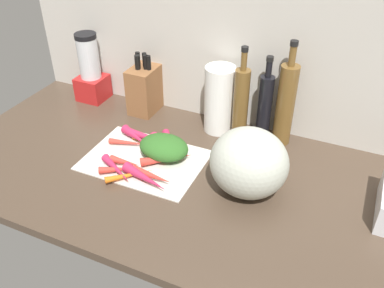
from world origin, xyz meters
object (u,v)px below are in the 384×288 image
object	(u,v)px
carrot_4	(152,176)
carrot_5	(129,175)
carrot_12	(167,159)
carrot_11	(125,162)
carrot_6	(145,178)
carrot_9	(117,169)
cutting_board	(144,160)
bottle_1	(265,106)
carrot_10	(130,143)
carrot_1	(135,136)
carrot_7	(150,136)
bottle_0	(241,104)
paper_towel_roll	(220,100)
carrot_2	(119,169)
winter_squash	(249,162)
bottle_2	(285,104)
carrot_0	(158,145)
carrot_3	(171,145)
knife_block	(145,89)
carrot_8	(150,138)
blender_appliance	(91,72)

from	to	relation	value
carrot_4	carrot_5	size ratio (longest dim) A/B	0.91
carrot_12	carrot_11	bearing A→B (deg)	-147.87
carrot_6	carrot_9	world-z (taller)	carrot_6
cutting_board	carrot_11	size ratio (longest dim) A/B	3.79
bottle_1	carrot_10	bearing A→B (deg)	-147.69
cutting_board	bottle_1	size ratio (longest dim) A/B	1.26
carrot_4	carrot_11	xyz separation A→B (cm)	(-11.67, 2.76, -0.14)
carrot_1	carrot_7	xyz separation A→B (cm)	(4.12, 3.08, -0.65)
bottle_0	paper_towel_roll	bearing A→B (deg)	163.24
carrot_2	winter_squash	distance (cm)	42.15
paper_towel_roll	carrot_9	bearing A→B (deg)	-116.97
carrot_2	bottle_1	world-z (taller)	bottle_1
carrot_4	carrot_7	xyz separation A→B (cm)	(-12.02, 20.08, -0.48)
carrot_1	carrot_9	bearing A→B (deg)	-77.79
carrot_2	bottle_2	world-z (taller)	bottle_2
carrot_0	carrot_6	xyz separation A→B (cm)	(4.87, -17.95, 0.08)
carrot_3	paper_towel_roll	distance (cm)	24.62
knife_block	bottle_0	distance (cm)	41.28
carrot_6	bottle_1	world-z (taller)	bottle_1
carrot_5	carrot_11	size ratio (longest dim) A/B	1.49
carrot_12	paper_towel_roll	size ratio (longest dim) A/B	0.70
carrot_2	carrot_11	distance (cm)	3.88
carrot_12	bottle_1	xyz separation A→B (cm)	(24.08, 29.07, 10.59)
carrot_10	bottle_1	world-z (taller)	bottle_1
carrot_8	winter_squash	xyz separation A→B (cm)	(39.75, -10.12, 8.40)
carrot_8	carrot_1	bearing A→B (deg)	-161.93
winter_squash	knife_block	distance (cm)	60.84
carrot_3	carrot_9	size ratio (longest dim) A/B	1.08
carrot_4	bottle_2	bearing A→B (deg)	51.34
carrot_2	carrot_9	world-z (taller)	carrot_9
carrot_2	bottle_1	size ratio (longest dim) A/B	0.41
paper_towel_roll	carrot_0	bearing A→B (deg)	-122.74
carrot_0	carrot_9	size ratio (longest dim) A/B	0.73
carrot_9	bottle_1	bearing A→B (deg)	48.35
carrot_9	carrot_2	bearing A→B (deg)	39.39
blender_appliance	bottle_2	xyz separation A→B (cm)	(80.55, 0.48, 3.22)
carrot_3	paper_towel_roll	world-z (taller)	paper_towel_roll
carrot_7	winter_squash	distance (cm)	43.12
carrot_4	bottle_2	size ratio (longest dim) A/B	0.37
carrot_9	carrot_12	distance (cm)	16.92
blender_appliance	knife_block	bearing A→B (deg)	0.52
blender_appliance	paper_towel_roll	distance (cm)	57.11
carrot_7	carrot_9	distance (cm)	21.66
knife_block	bottle_0	bearing A→B (deg)	-5.43
knife_block	carrot_11	bearing A→B (deg)	-70.90
carrot_11	carrot_12	world-z (taller)	carrot_12
carrot_6	bottle_1	xyz separation A→B (cm)	(25.46, 41.30, 10.28)
carrot_1	carrot_6	xyz separation A→B (cm)	(14.85, -19.08, 0.08)
carrot_1	bottle_2	world-z (taller)	bottle_2
carrot_0	carrot_6	bearing A→B (deg)	-74.82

